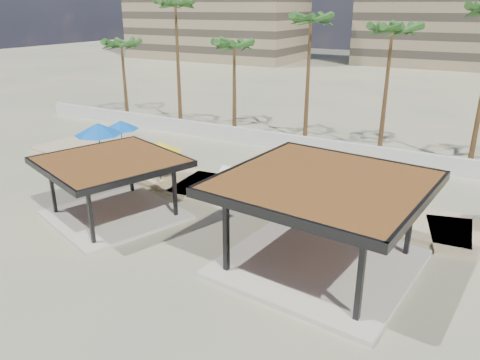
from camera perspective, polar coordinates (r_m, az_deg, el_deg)
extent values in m
plane|color=tan|center=(20.73, -4.08, -8.81)|extent=(200.00, 200.00, 0.00)
cube|color=#C6B284|center=(33.11, -14.46, 2.13)|extent=(16.40, 6.19, 0.24)
cube|color=#C6B284|center=(25.52, 8.36, -2.97)|extent=(16.24, 5.11, 0.24)
cube|color=silver|center=(33.98, 10.82, 3.85)|extent=(56.00, 0.30, 1.20)
cube|color=beige|center=(19.96, 9.58, -9.96)|extent=(7.94, 7.94, 0.22)
cube|color=black|center=(18.28, -1.71, -6.41)|extent=(0.22, 0.22, 3.28)
cube|color=black|center=(22.50, 6.69, -1.21)|extent=(0.22, 0.22, 3.28)
cube|color=black|center=(16.01, 14.48, -11.35)|extent=(0.22, 0.22, 3.28)
cube|color=black|center=(20.70, 20.08, -4.39)|extent=(0.22, 0.22, 3.28)
cube|color=brown|center=(18.44, 10.23, -0.41)|extent=(8.18, 8.18, 0.31)
cube|color=black|center=(15.39, 4.20, -4.46)|extent=(7.52, 0.92, 0.37)
cube|color=black|center=(21.70, 14.49, 2.46)|extent=(7.52, 0.92, 0.37)
cube|color=black|center=(20.17, 0.67, 1.77)|extent=(0.92, 7.52, 0.37)
cube|color=black|center=(17.34, 21.37, -2.93)|extent=(0.92, 7.52, 0.37)
cube|color=beige|center=(24.80, -14.92, -4.13)|extent=(7.43, 7.43, 0.18)
cube|color=black|center=(25.42, -21.91, -0.89)|extent=(0.20, 0.20, 2.65)
cube|color=black|center=(27.05, -13.21, 1.34)|extent=(0.20, 0.20, 2.65)
cube|color=black|center=(21.57, -17.76, -4.13)|extent=(0.20, 0.20, 2.65)
cube|color=black|center=(23.46, -7.97, -1.29)|extent=(0.20, 0.20, 2.65)
cube|color=brown|center=(23.78, -15.55, 2.16)|extent=(7.65, 7.65, 0.25)
cube|color=black|center=(22.73, -22.28, 0.50)|extent=(5.79, 2.11, 0.30)
cube|color=black|center=(25.15, -9.45, 3.63)|extent=(5.79, 2.11, 0.30)
cube|color=black|center=(26.42, -18.49, 3.65)|extent=(2.11, 5.79, 0.30)
cube|color=black|center=(21.25, -11.89, 0.29)|extent=(2.11, 5.79, 0.30)
cylinder|color=beige|center=(35.05, -14.08, 3.48)|extent=(0.44, 0.44, 0.11)
cylinder|color=#262628|center=(34.77, -14.22, 5.07)|extent=(0.06, 0.06, 2.13)
cone|color=blue|center=(34.55, -14.36, 6.53)|extent=(2.82, 2.82, 0.62)
cylinder|color=beige|center=(28.73, -9.61, 0.06)|extent=(0.48, 0.48, 0.11)
cylinder|color=#262628|center=(28.38, -9.74, 2.13)|extent=(0.07, 0.07, 2.30)
cone|color=yellow|center=(28.09, -9.86, 4.04)|extent=(2.90, 2.90, 0.67)
cylinder|color=beige|center=(25.71, 8.84, -2.38)|extent=(0.51, 0.51, 0.12)
cylinder|color=#262628|center=(25.28, 8.98, 0.04)|extent=(0.07, 0.07, 2.44)
cone|color=red|center=(24.94, 9.11, 2.30)|extent=(3.78, 3.78, 0.71)
cylinder|color=beige|center=(32.72, -16.50, 2.05)|extent=(0.54, 0.54, 0.13)
cylinder|color=#262628|center=(32.37, -16.72, 4.10)|extent=(0.08, 0.08, 2.57)
cone|color=blue|center=(32.10, -16.92, 5.99)|extent=(3.26, 3.26, 0.75)
cube|color=white|center=(27.88, -2.90, -0.13)|extent=(0.90, 2.04, 0.28)
cube|color=white|center=(27.82, -2.91, 0.19)|extent=(0.90, 2.04, 0.06)
cube|color=white|center=(28.31, -1.95, 1.09)|extent=(0.72, 0.75, 0.50)
cube|color=white|center=(24.93, 10.90, -3.03)|extent=(0.83, 2.26, 0.31)
cube|color=white|center=(24.85, 10.93, -2.63)|extent=(0.83, 2.26, 0.07)
cube|color=white|center=(25.52, 11.64, -1.40)|extent=(0.75, 0.79, 0.57)
cone|color=brown|center=(46.04, -13.90, 11.66)|extent=(0.36, 0.36, 7.01)
ellipsoid|color=#26531D|center=(45.69, -14.26, 15.68)|extent=(3.00, 3.00, 1.80)
cone|color=brown|center=(42.31, -7.55, 13.69)|extent=(0.36, 0.36, 10.46)
ellipsoid|color=#26531D|center=(42.02, -7.89, 20.43)|extent=(3.00, 3.00, 1.80)
cone|color=brown|center=(38.75, -0.70, 10.96)|extent=(0.36, 0.36, 7.41)
ellipsoid|color=#26531D|center=(38.33, -0.72, 16.06)|extent=(3.00, 3.00, 1.80)
cone|color=brown|center=(36.75, 8.25, 11.79)|extent=(0.36, 0.36, 9.38)
ellipsoid|color=#26531D|center=(36.36, 8.62, 18.72)|extent=(3.00, 3.00, 1.80)
cone|color=brown|center=(34.63, 17.33, 10.10)|extent=(0.36, 0.36, 8.84)
ellipsoid|color=#26531D|center=(34.19, 18.09, 16.97)|extent=(3.00, 3.00, 1.80)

